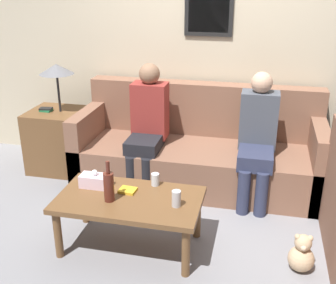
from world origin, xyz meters
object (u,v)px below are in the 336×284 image
object	(u,v)px
wine_bottle	(109,186)
teddy_bear	(302,255)
drinking_glass	(155,179)
person_right	(257,135)
coffee_table	(129,204)
person_left	(147,123)
couch_main	(198,151)

from	to	relation	value
wine_bottle	teddy_bear	distance (m)	1.47
drinking_glass	person_right	bearing A→B (deg)	46.13
drinking_glass	person_right	distance (m)	1.10
person_right	coffee_table	bearing A→B (deg)	-131.20
drinking_glass	teddy_bear	xyz separation A→B (m)	(1.13, -0.24, -0.35)
person_right	teddy_bear	size ratio (longest dim) A/B	4.01
person_left	teddy_bear	xyz separation A→B (m)	(1.43, -1.08, -0.52)
wine_bottle	person_right	bearing A→B (deg)	46.96
person_left	coffee_table	bearing A→B (deg)	-81.89
drinking_glass	teddy_bear	size ratio (longest dim) A/B	0.34
coffee_table	teddy_bear	xyz separation A→B (m)	(1.28, -0.00, -0.24)
person_left	wine_bottle	bearing A→B (deg)	-88.73
teddy_bear	person_right	bearing A→B (deg)	110.28
coffee_table	person_left	bearing A→B (deg)	98.11
drinking_glass	teddy_bear	bearing A→B (deg)	-12.03
drinking_glass	coffee_table	bearing A→B (deg)	-120.63
wine_bottle	person_right	size ratio (longest dim) A/B	0.27
couch_main	person_left	distance (m)	0.60
drinking_glass	wine_bottle	bearing A→B (deg)	-130.82
couch_main	wine_bottle	size ratio (longest dim) A/B	7.53
coffee_table	drinking_glass	bearing A→B (deg)	59.37
person_right	couch_main	bearing A→B (deg)	159.27
couch_main	person_right	xyz separation A→B (m)	(0.57, -0.21, 0.31)
coffee_table	teddy_bear	distance (m)	1.30
coffee_table	person_right	xyz separation A→B (m)	(0.90, 1.02, 0.25)
couch_main	teddy_bear	distance (m)	1.57
wine_bottle	person_left	bearing A→B (deg)	91.27
person_right	teddy_bear	bearing A→B (deg)	-69.72
person_left	teddy_bear	size ratio (longest dim) A/B	4.08
wine_bottle	drinking_glass	xyz separation A→B (m)	(0.27, 0.31, -0.07)
wine_bottle	person_left	size ratio (longest dim) A/B	0.26
wine_bottle	drinking_glass	distance (m)	0.42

